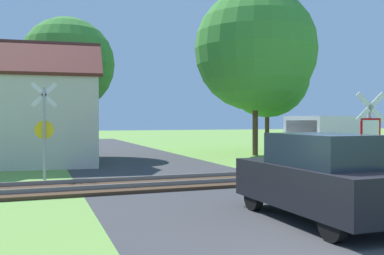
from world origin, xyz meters
TOP-DOWN VIEW (x-y plane):
  - ground_plane at (0.00, 0.00)m, footprint 160.00×160.00m
  - road_asphalt at (0.00, 2.00)m, footprint 6.81×80.00m
  - rail_track at (0.00, 7.31)m, footprint 60.00×2.60m
  - stop_sign_near at (4.33, 4.03)m, footprint 0.86×0.23m
  - crossing_sign_far at (-4.34, 9.91)m, footprint 0.88×0.13m
  - house at (-5.35, 15.47)m, footprint 7.86×6.09m
  - tree_center at (-2.95, 19.01)m, footprint 5.16×5.16m
  - tree_far at (10.55, 20.57)m, footprint 5.87×5.87m
  - tree_right at (7.41, 16.48)m, footprint 7.11×7.11m
  - mail_truck at (7.91, 10.56)m, footprint 5.23×3.29m
  - parked_car at (0.76, 1.57)m, footprint 1.69×4.02m

SIDE VIEW (x-z plane):
  - ground_plane at x=0.00m, z-range 0.00..0.00m
  - road_asphalt at x=0.00m, z-range 0.00..0.01m
  - rail_track at x=0.00m, z-range -0.05..0.17m
  - parked_car at x=0.76m, z-range 0.00..1.78m
  - mail_truck at x=7.91m, z-range 0.12..2.36m
  - stop_sign_near at x=4.33m, z-range 0.22..3.08m
  - crossing_sign_far at x=-4.34m, z-range 0.20..3.57m
  - house at x=-5.35m, z-range -0.70..5.02m
  - tree_center at x=-2.95m, z-range 1.28..9.02m
  - tree_far at x=10.55m, z-range 1.12..9.24m
  - tree_right at x=7.41m, z-range 1.29..11.00m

